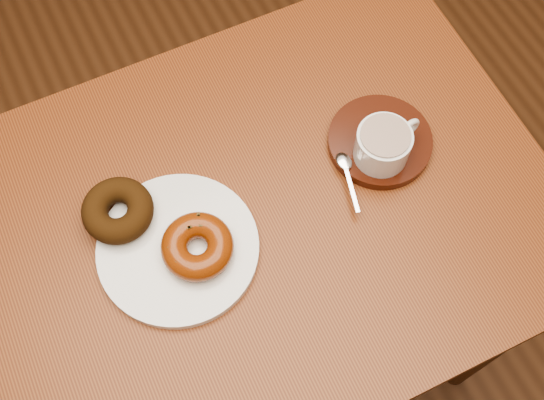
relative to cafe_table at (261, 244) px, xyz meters
name	(u,v)px	position (x,y,z in m)	size (l,w,h in m)	color
ground	(252,310)	(0.01, 0.08, -0.67)	(6.00, 6.00, 0.00)	#56321B
cafe_table	(261,244)	(0.00, 0.00, 0.00)	(0.86, 0.65, 0.80)	brown
donut_plate	(178,248)	(-0.13, 0.00, 0.13)	(0.23, 0.23, 0.01)	white
donut_cinnamon	(118,210)	(-0.18, 0.08, 0.16)	(0.10, 0.10, 0.04)	#361E0A
donut_caramel	(197,246)	(-0.10, -0.02, 0.16)	(0.13, 0.13, 0.04)	#7F340D
saucer	(380,141)	(0.21, 0.02, 0.14)	(0.15, 0.15, 0.02)	#371207
coffee_cup	(384,144)	(0.20, 0.00, 0.17)	(0.11, 0.08, 0.06)	white
teaspoon	(345,167)	(0.14, 0.00, 0.15)	(0.04, 0.10, 0.01)	silver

